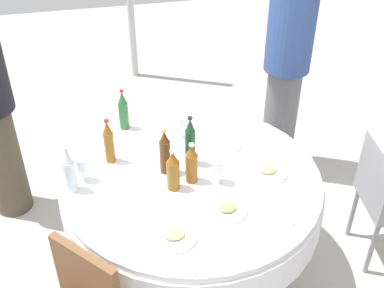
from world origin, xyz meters
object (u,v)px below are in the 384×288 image
at_px(plate_mid, 227,209).
at_px(bottle_clear_outer, 70,171).
at_px(bottle_brown_north, 165,152).
at_px(wine_glass_outer, 82,165).
at_px(plate_east, 175,236).
at_px(bottle_green_far, 123,111).
at_px(plate_rear, 225,143).
at_px(person_front, 287,66).
at_px(wine_glass_far, 182,122).
at_px(bottle_dark_green_west, 190,142).
at_px(dining_table, 192,194).
at_px(bottle_amber_left, 192,164).
at_px(wine_glass_left, 219,167).
at_px(plate_inner, 268,171).
at_px(bottle_amber_front, 109,142).
at_px(bottle_amber_near, 173,171).

bearing_deg(plate_mid, bottle_clear_outer, 155.41).
bearing_deg(bottle_brown_north, plate_mid, -57.58).
bearing_deg(wine_glass_outer, plate_east, -53.27).
height_order(bottle_green_far, plate_rear, bottle_green_far).
height_order(wine_glass_outer, person_front, person_front).
distance_m(bottle_brown_north, person_front, 1.35).
distance_m(bottle_clear_outer, wine_glass_far, 0.79).
height_order(bottle_dark_green_west, bottle_clear_outer, bottle_dark_green_west).
height_order(bottle_dark_green_west, bottle_green_far, bottle_dark_green_west).
relative_size(wine_glass_outer, plate_rear, 0.68).
xyz_separation_m(dining_table, bottle_amber_left, (-0.01, -0.04, 0.26)).
bearing_deg(bottle_dark_green_west, plate_rear, 27.77).
distance_m(plate_rear, person_front, 0.93).
distance_m(bottle_brown_north, plate_mid, 0.49).
xyz_separation_m(bottle_green_far, wine_glass_left, (0.46, -0.68, -0.02)).
distance_m(wine_glass_far, plate_mid, 0.74).
height_order(dining_table, plate_rear, plate_rear).
distance_m(bottle_brown_north, wine_glass_left, 0.32).
distance_m(bottle_dark_green_west, plate_inner, 0.48).
relative_size(bottle_amber_front, plate_east, 1.27).
bearing_deg(bottle_dark_green_west, wine_glass_left, -60.60).
distance_m(bottle_dark_green_west, plate_east, 0.63).
bearing_deg(bottle_amber_front, bottle_clear_outer, -136.44).
xyz_separation_m(dining_table, bottle_brown_north, (-0.14, 0.07, 0.28)).
distance_m(dining_table, plate_rear, 0.40).
height_order(dining_table, bottle_amber_left, bottle_amber_left).
bearing_deg(person_front, bottle_amber_near, -91.08).
relative_size(bottle_dark_green_west, plate_mid, 1.54).
height_order(bottle_amber_front, plate_east, bottle_amber_front).
height_order(bottle_brown_north, bottle_amber_left, bottle_brown_north).
height_order(bottle_brown_north, plate_mid, bottle_brown_north).
relative_size(wine_glass_left, plate_east, 0.66).
bearing_deg(bottle_dark_green_west, bottle_amber_front, 164.46).
bearing_deg(bottle_brown_north, wine_glass_outer, 176.61).
bearing_deg(bottle_amber_front, plate_rear, 0.52).
bearing_deg(wine_glass_far, plate_inner, -49.41).
relative_size(bottle_amber_left, bottle_green_far, 0.90).
relative_size(bottle_green_far, person_front, 0.17).
height_order(bottle_dark_green_west, bottle_amber_left, bottle_dark_green_west).
height_order(wine_glass_far, person_front, person_front).
height_order(bottle_amber_left, plate_rear, bottle_amber_left).
relative_size(bottle_clear_outer, bottle_amber_near, 1.11).
xyz_separation_m(bottle_dark_green_west, plate_mid, (0.10, -0.45, -0.14)).
bearing_deg(plate_rear, person_front, 44.65).
xyz_separation_m(bottle_green_far, person_front, (1.25, 0.31, 0.03)).
height_order(bottle_brown_north, plate_inner, bottle_brown_north).
bearing_deg(wine_glass_left, wine_glass_far, 102.23).
height_order(bottle_amber_front, wine_glass_left, bottle_amber_front).
relative_size(dining_table, wine_glass_far, 10.01).
xyz_separation_m(wine_glass_outer, plate_east, (0.41, -0.56, -0.10)).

